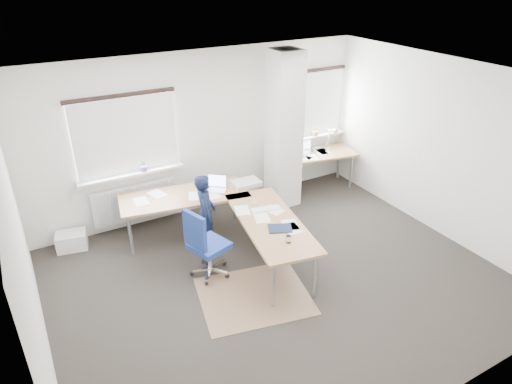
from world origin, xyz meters
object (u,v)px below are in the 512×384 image
desk_main (228,209)px  task_chair (208,257)px  person (206,213)px  desk_side (319,155)px

desk_main → task_chair: 0.85m
person → desk_side: bearing=-52.8°
desk_main → desk_side: (2.49, 1.08, -0.01)m
task_chair → person: person is taller
desk_side → task_chair: size_ratio=1.38×
desk_side → task_chair: 3.47m
desk_side → task_chair: desk_side is taller
task_chair → person: 0.75m
desk_side → desk_main: bearing=-146.4°
desk_main → person: 0.35m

